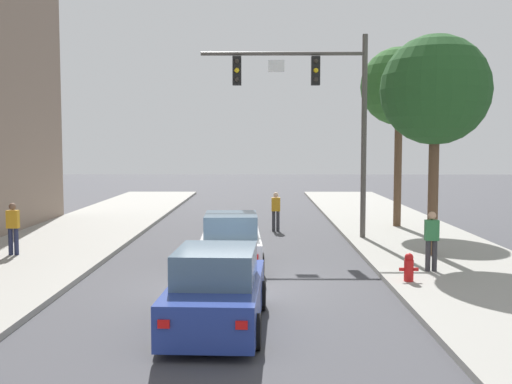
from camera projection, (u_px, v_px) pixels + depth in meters
ground_plane at (230, 287)px, 15.51m from camera, size 120.00×120.00×0.00m
sidewalk_right at (487, 285)px, 15.45m from camera, size 5.00×60.00×0.15m
traffic_signal_mast at (318, 98)px, 22.58m from camera, size 6.13×0.38×7.50m
car_lead_white at (231, 243)px, 18.03m from camera, size 1.96×4.30×1.60m
car_following_blue at (217, 292)px, 12.02m from camera, size 1.96×4.30×1.60m
pedestrian_sidewalk_left_walker at (13, 226)px, 19.18m from camera, size 0.36×0.22×1.64m
pedestrian_crossing_road at (276, 210)px, 25.53m from camera, size 0.36×0.22×1.64m
pedestrian_sidewalk_right_walker at (432, 238)px, 16.70m from camera, size 0.36×0.22×1.64m
fire_hydrant at (409, 267)px, 15.50m from camera, size 0.48×0.24×0.72m
street_tree_nearest at (435, 91)px, 18.91m from camera, size 3.40×3.40×6.85m
street_tree_second at (399, 87)px, 25.68m from camera, size 3.26×3.26×7.55m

